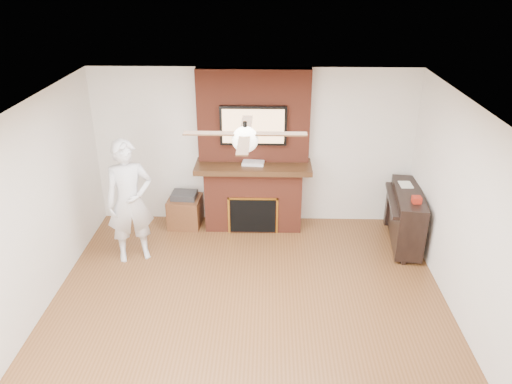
{
  "coord_description": "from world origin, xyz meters",
  "views": [
    {
      "loc": [
        0.23,
        -4.64,
        3.91
      ],
      "look_at": [
        0.08,
        0.9,
        1.34
      ],
      "focal_mm": 35.0,
      "sensor_mm": 36.0,
      "label": 1
    }
  ],
  "objects_px": {
    "person": "(130,202)",
    "side_table": "(185,210)",
    "piano": "(406,216)",
    "fireplace": "(253,167)"
  },
  "relations": [
    {
      "from": "piano",
      "to": "person",
      "type": "bearing_deg",
      "value": -165.51
    },
    {
      "from": "person",
      "to": "fireplace",
      "type": "bearing_deg",
      "value": 10.95
    },
    {
      "from": "fireplace",
      "to": "piano",
      "type": "distance_m",
      "value": 2.42
    },
    {
      "from": "fireplace",
      "to": "side_table",
      "type": "xyz_separation_m",
      "value": [
        -1.1,
        -0.07,
        -0.73
      ]
    },
    {
      "from": "side_table",
      "to": "person",
      "type": "bearing_deg",
      "value": -116.35
    },
    {
      "from": "person",
      "to": "side_table",
      "type": "height_order",
      "value": "person"
    },
    {
      "from": "fireplace",
      "to": "side_table",
      "type": "bearing_deg",
      "value": -176.51
    },
    {
      "from": "person",
      "to": "side_table",
      "type": "xyz_separation_m",
      "value": [
        0.58,
        0.99,
        -0.63
      ]
    },
    {
      "from": "person",
      "to": "piano",
      "type": "bearing_deg",
      "value": -13.9
    },
    {
      "from": "side_table",
      "to": "piano",
      "type": "xyz_separation_m",
      "value": [
        3.39,
        -0.48,
        0.19
      ]
    }
  ]
}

